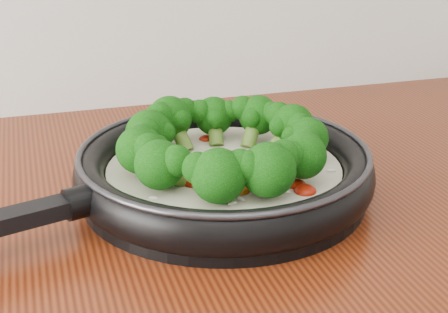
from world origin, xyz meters
name	(u,v)px	position (x,y,z in m)	size (l,w,h in m)	color
skillet	(221,165)	(0.11, 1.10, 0.94)	(0.59, 0.44, 0.10)	black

